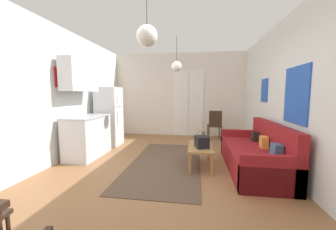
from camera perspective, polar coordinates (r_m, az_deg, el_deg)
name	(u,v)px	position (r m, az deg, el deg)	size (l,w,h in m)	color
ground_plane	(159,179)	(3.54, -2.65, -18.12)	(4.94, 7.52, 0.10)	#8E603D
wall_back	(179,95)	(6.71, 3.22, 5.83)	(4.54, 0.13, 2.78)	silver
wall_right	(305,95)	(3.55, 35.19, 4.87)	(0.12, 7.12, 2.78)	silver
wall_left	(39,95)	(4.26, -33.60, 4.97)	(0.12, 7.12, 2.78)	silver
area_rug	(166,163)	(4.11, -0.65, -13.77)	(1.39, 2.91, 0.01)	brown
couch	(257,155)	(4.04, 24.51, -10.66)	(0.86, 2.05, 0.87)	maroon
coffee_table	(200,149)	(3.92, 9.45, -9.64)	(0.46, 0.93, 0.40)	#A87542
bamboo_vase	(203,138)	(4.01, 10.16, -6.59)	(0.07, 0.07, 0.47)	#47704C
handbag	(202,142)	(3.77, 9.85, -7.69)	(0.29, 0.34, 0.32)	black
refrigerator	(109,116)	(5.65, -16.83, -0.36)	(0.63, 0.59, 1.60)	white
kitchen_counter	(86,120)	(4.74, -22.93, -1.35)	(0.61, 1.15, 2.16)	silver
accent_chair	(215,124)	(6.16, 13.51, -2.54)	(0.44, 0.42, 0.91)	#382619
pendant_lamp_near	(147,36)	(2.56, -6.15, 22.06)	(0.26, 0.26, 0.81)	black
pendant_lamp_far	(177,66)	(4.82, 2.51, 14.09)	(0.25, 0.25, 0.83)	black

